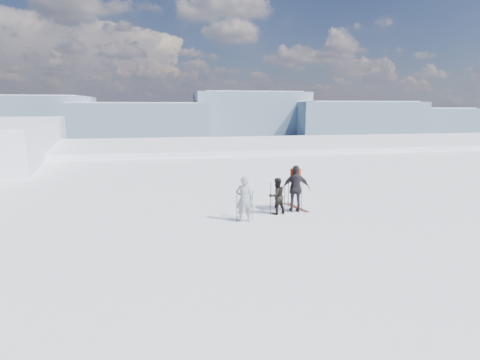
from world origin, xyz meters
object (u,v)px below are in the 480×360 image
(skier_grey, at_px, (244,199))
(skier_pack, at_px, (296,189))
(skier_dark, at_px, (277,196))
(skis_loose, at_px, (296,207))

(skier_grey, height_order, skier_pack, skier_pack)
(skier_dark, distance_m, skier_pack, 0.92)
(skier_dark, relative_size, skier_pack, 0.77)
(skier_pack, distance_m, skis_loose, 1.14)
(skier_dark, height_order, skis_loose, skier_dark)
(skier_pack, height_order, skis_loose, skier_pack)
(skier_dark, bearing_deg, skis_loose, -161.50)
(skier_grey, relative_size, skier_dark, 1.17)
(skier_grey, bearing_deg, skier_dark, -144.61)
(skier_grey, distance_m, skier_dark, 1.67)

